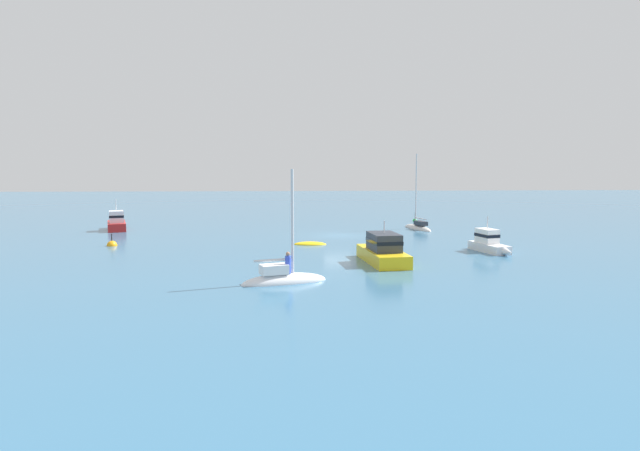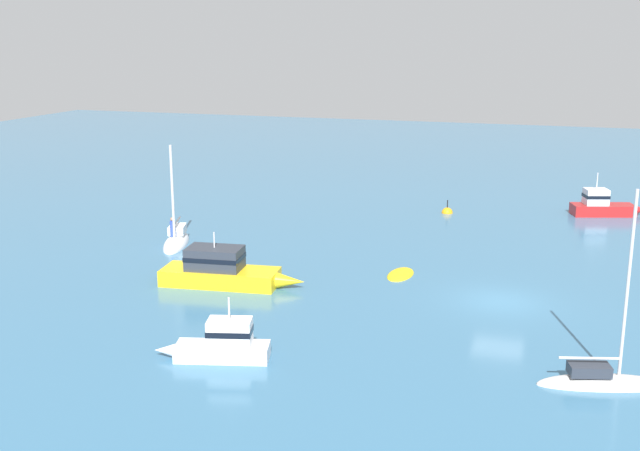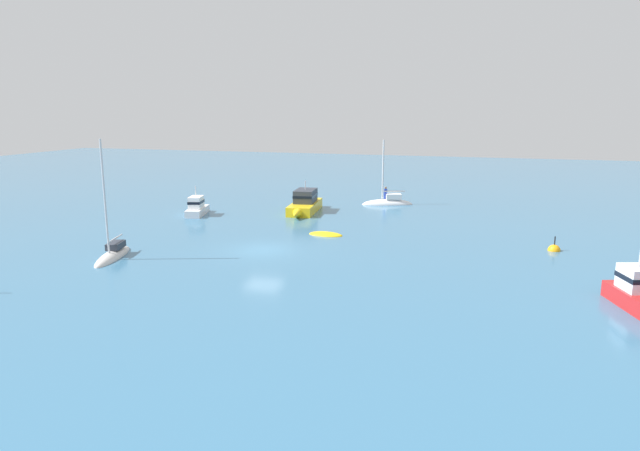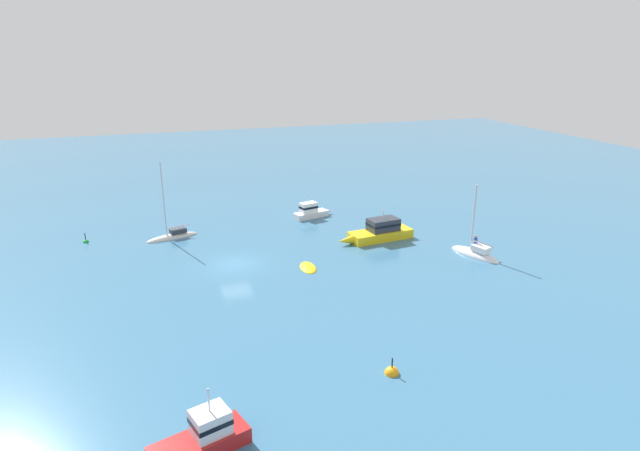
% 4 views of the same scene
% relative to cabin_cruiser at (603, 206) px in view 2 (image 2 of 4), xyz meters
% --- Properties ---
extents(ground_plane, '(160.00, 160.00, 0.00)m').
position_rel_cabin_cruiser_xyz_m(ground_plane, '(-5.45, -21.60, -0.71)').
color(ground_plane, teal).
extents(cabin_cruiser, '(5.62, 2.90, 3.15)m').
position_rel_cabin_cruiser_xyz_m(cabin_cruiser, '(0.00, 0.00, 0.00)').
color(cabin_cruiser, '#B21E1E').
rests_on(cabin_cruiser, ground).
extents(sloop, '(2.91, 5.18, 6.91)m').
position_rel_cabin_cruiser_xyz_m(sloop, '(-25.98, -16.76, -0.56)').
color(sloop, white).
rests_on(sloop, ground).
extents(cabin_cruiser_1, '(4.81, 2.25, 2.65)m').
position_rel_cabin_cruiser_xyz_m(cabin_cruiser_1, '(-15.64, -32.21, -0.04)').
color(cabin_cruiser_1, white).
rests_on(cabin_cruiser_1, ground).
extents(launch, '(7.76, 2.87, 2.86)m').
position_rel_cabin_cruiser_xyz_m(launch, '(-19.70, -23.39, 0.08)').
color(launch, yellow).
rests_on(launch, ground).
extents(dinghy, '(1.53, 2.76, 0.46)m').
position_rel_cabin_cruiser_xyz_m(dinghy, '(-11.08, -18.84, -0.71)').
color(dinghy, yellow).
rests_on(dinghy, ground).
extents(sailboat, '(5.20, 2.46, 8.01)m').
position_rel_cabin_cruiser_xyz_m(sailboat, '(-0.90, -30.10, -0.58)').
color(sailboat, silver).
rests_on(sailboat, ground).
extents(mooring_buoy, '(0.83, 0.83, 1.39)m').
position_rel_cabin_cruiser_xyz_m(mooring_buoy, '(-10.97, -2.80, -0.71)').
color(mooring_buoy, orange).
rests_on(mooring_buoy, ground).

